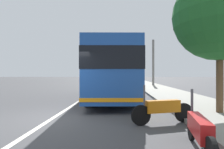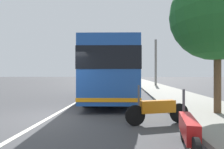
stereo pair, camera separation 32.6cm
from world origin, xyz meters
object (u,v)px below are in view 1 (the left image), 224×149
object	(u,v)px
motorcycle_nearest_curb	(163,109)
car_oncoming	(120,81)
car_far_distant	(103,78)
utility_pole	(153,63)
car_side_street	(118,78)
roadside_tree_near_camera	(220,15)
coach_bus	(111,71)
motorcycle_mid_row	(199,130)

from	to	relation	value
motorcycle_nearest_curb	car_oncoming	size ratio (longest dim) A/B	0.46
car_far_distant	utility_pole	size ratio (longest dim) A/B	0.65
car_side_street	roadside_tree_near_camera	size ratio (longest dim) A/B	0.72
utility_pole	coach_bus	bearing A→B (deg)	159.12
motorcycle_mid_row	car_side_street	size ratio (longest dim) A/B	0.55
car_oncoming	roadside_tree_near_camera	world-z (taller)	roadside_tree_near_camera
car_side_street	roadside_tree_near_camera	xyz separation A→B (m)	(-38.02, -4.65, 3.19)
motorcycle_mid_row	roadside_tree_near_camera	size ratio (longest dim) A/B	0.40
motorcycle_nearest_curb	utility_pole	bearing A→B (deg)	-116.55
roadside_tree_near_camera	car_far_distant	bearing A→B (deg)	11.69
car_side_street	car_oncoming	world-z (taller)	car_side_street
car_oncoming	utility_pole	xyz separation A→B (m)	(-0.58, -4.60, 2.56)
motorcycle_nearest_curb	car_side_street	bearing A→B (deg)	-104.46
car_side_street	car_far_distant	size ratio (longest dim) A/B	0.98
motorcycle_mid_row	car_far_distant	size ratio (longest dim) A/B	0.54
coach_bus	motorcycle_mid_row	size ratio (longest dim) A/B	4.78
car_oncoming	utility_pole	world-z (taller)	utility_pole
motorcycle_mid_row	car_oncoming	world-z (taller)	car_oncoming
coach_bus	utility_pole	bearing A→B (deg)	-24.29
motorcycle_mid_row	car_far_distant	distance (m)	46.68
motorcycle_nearest_curb	car_oncoming	distance (m)	20.65
car_side_street	utility_pole	size ratio (longest dim) A/B	0.64
car_far_distant	coach_bus	bearing A→B (deg)	7.09
utility_pole	motorcycle_mid_row	bearing A→B (deg)	172.54
coach_bus	car_oncoming	distance (m)	14.17
coach_bus	car_side_street	xyz separation A→B (m)	(32.82, 0.16, -1.12)
car_oncoming	roadside_tree_near_camera	distance (m)	19.97
car_side_street	motorcycle_nearest_curb	bearing A→B (deg)	-177.87
coach_bus	motorcycle_mid_row	distance (m)	9.13
motorcycle_nearest_curb	car_far_distant	bearing A→B (deg)	-99.41
car_side_street	car_far_distant	bearing A→B (deg)	40.83
car_side_street	utility_pole	distance (m)	20.17
car_far_distant	roadside_tree_near_camera	xyz separation A→B (m)	(-42.67, -8.83, 3.23)
car_oncoming	motorcycle_mid_row	bearing A→B (deg)	-177.05
car_side_street	coach_bus	bearing A→B (deg)	179.23
car_far_distant	utility_pole	world-z (taller)	utility_pole
motorcycle_nearest_curb	utility_pole	size ratio (longest dim) A/B	0.33
motorcycle_nearest_curb	roadside_tree_near_camera	distance (m)	4.43
motorcycle_nearest_curb	utility_pole	xyz separation A→B (m)	(20.01, -3.14, 2.75)
car_far_distant	roadside_tree_near_camera	bearing A→B (deg)	12.19
car_oncoming	utility_pole	bearing A→B (deg)	-98.51
roadside_tree_near_camera	coach_bus	bearing A→B (deg)	40.86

